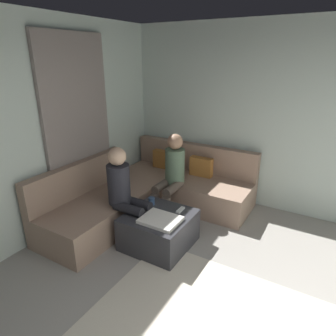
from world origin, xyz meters
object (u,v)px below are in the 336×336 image
(coffee_mug, at_px, (152,201))
(game_remote, at_px, (180,210))
(person_on_couch_back, at_px, (172,173))
(ottoman, at_px, (159,230))
(person_on_couch_side, at_px, (125,191))
(sectional_couch, at_px, (151,193))

(coffee_mug, relative_size, game_remote, 0.63)
(game_remote, relative_size, person_on_couch_back, 0.12)
(ottoman, xyz_separation_m, game_remote, (0.18, 0.22, 0.22))
(person_on_couch_back, bearing_deg, game_remote, 129.29)
(coffee_mug, bearing_deg, person_on_couch_back, 93.50)
(game_remote, height_order, person_on_couch_back, person_on_couch_back)
(game_remote, relative_size, person_on_couch_side, 0.12)
(person_on_couch_side, bearing_deg, coffee_mug, 138.90)
(ottoman, relative_size, person_on_couch_side, 0.63)
(coffee_mug, bearing_deg, game_remote, 5.71)
(ottoman, distance_m, game_remote, 0.36)
(sectional_couch, distance_m, game_remote, 0.91)
(sectional_couch, relative_size, ottoman, 3.36)
(game_remote, distance_m, person_on_couch_back, 0.72)
(coffee_mug, distance_m, game_remote, 0.40)
(coffee_mug, xyz_separation_m, game_remote, (0.40, 0.04, -0.04))
(sectional_couch, relative_size, person_on_couch_side, 2.12)
(person_on_couch_side, bearing_deg, person_on_couch_back, 167.48)
(person_on_couch_side, bearing_deg, game_remote, 115.09)
(sectional_couch, height_order, ottoman, sectional_couch)
(sectional_couch, distance_m, person_on_couch_side, 0.87)
(coffee_mug, xyz_separation_m, person_on_couch_side, (-0.22, -0.25, 0.19))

